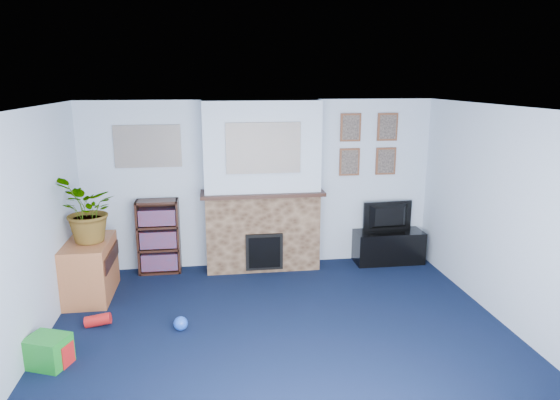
{
  "coord_description": "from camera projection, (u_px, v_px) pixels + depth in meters",
  "views": [
    {
      "loc": [
        -0.69,
        -4.75,
        2.68
      ],
      "look_at": [
        0.11,
        1.02,
        1.26
      ],
      "focal_mm": 32.0,
      "sensor_mm": 36.0,
      "label": 1
    }
  ],
  "objects": [
    {
      "name": "bookshelf",
      "position": [
        159.0,
        238.0,
        7.01
      ],
      "size": [
        0.58,
        0.28,
        1.05
      ],
      "color": "black",
      "rests_on": "ground"
    },
    {
      "name": "portrait_tr",
      "position": [
        387.0,
        127.0,
        7.21
      ],
      "size": [
        0.3,
        0.03,
        0.4
      ],
      "primitive_type": "cube",
      "color": "brown",
      "rests_on": "wall_back"
    },
    {
      "name": "wall_right",
      "position": [
        514.0,
        221.0,
        5.35
      ],
      "size": [
        0.04,
        4.5,
        2.4
      ],
      "primitive_type": "cube",
      "color": "silver",
      "rests_on": "ground"
    },
    {
      "name": "floor",
      "position": [
        283.0,
        338.0,
        5.3
      ],
      "size": [
        5.0,
        4.5,
        0.01
      ],
      "primitive_type": "cube",
      "color": "black",
      "rests_on": "ground"
    },
    {
      "name": "collage_left",
      "position": [
        148.0,
        146.0,
        6.82
      ],
      "size": [
        0.9,
        0.03,
        0.58
      ],
      "primitive_type": "cube",
      "color": "gray",
      "rests_on": "wall_back"
    },
    {
      "name": "mantel_clock",
      "position": [
        255.0,
        187.0,
        6.92
      ],
      "size": [
        0.09,
        0.05,
        0.13
      ],
      "primitive_type": "cube",
      "color": "gold",
      "rests_on": "chimney_breast"
    },
    {
      "name": "television",
      "position": [
        389.0,
        217.0,
        7.36
      ],
      "size": [
        0.76,
        0.15,
        0.43
      ],
      "primitive_type": "imported",
      "rotation": [
        0.0,
        0.0,
        3.22
      ],
      "color": "black",
      "rests_on": "tv_stand"
    },
    {
      "name": "wall_left",
      "position": [
        20.0,
        241.0,
        4.68
      ],
      "size": [
        0.04,
        4.5,
        2.4
      ],
      "primitive_type": "cube",
      "color": "silver",
      "rests_on": "ground"
    },
    {
      "name": "collage_main",
      "position": [
        263.0,
        148.0,
        6.64
      ],
      "size": [
        1.0,
        0.03,
        0.68
      ],
      "primitive_type": "cube",
      "color": "gray",
      "rests_on": "chimney_breast"
    },
    {
      "name": "mantel_candle",
      "position": [
        282.0,
        185.0,
        6.97
      ],
      "size": [
        0.05,
        0.05,
        0.17
      ],
      "primitive_type": "cylinder",
      "color": "#B2BFC6",
      "rests_on": "chimney_breast"
    },
    {
      "name": "portrait_tl",
      "position": [
        351.0,
        127.0,
        7.14
      ],
      "size": [
        0.3,
        0.03,
        0.4
      ],
      "primitive_type": "cube",
      "color": "brown",
      "rests_on": "wall_back"
    },
    {
      "name": "mantel_teddy",
      "position": [
        228.0,
        188.0,
        6.87
      ],
      "size": [
        0.13,
        0.13,
        0.13
      ],
      "primitive_type": "sphere",
      "color": "gray",
      "rests_on": "chimney_breast"
    },
    {
      "name": "tv_stand",
      "position": [
        388.0,
        248.0,
        7.45
      ],
      "size": [
        1.01,
        0.42,
        0.48
      ],
      "primitive_type": "cube",
      "color": "black",
      "rests_on": "ground"
    },
    {
      "name": "portrait_bl",
      "position": [
        349.0,
        162.0,
        7.26
      ],
      "size": [
        0.3,
        0.03,
        0.4
      ],
      "primitive_type": "cube",
      "color": "brown",
      "rests_on": "wall_back"
    },
    {
      "name": "wall_front",
      "position": [
        340.0,
        345.0,
        2.85
      ],
      "size": [
        5.0,
        0.04,
        2.4
      ],
      "primitive_type": "cube",
      "color": "silver",
      "rests_on": "ground"
    },
    {
      "name": "wall_back",
      "position": [
        261.0,
        184.0,
        7.18
      ],
      "size": [
        5.0,
        0.04,
        2.4
      ],
      "primitive_type": "cube",
      "color": "silver",
      "rests_on": "ground"
    },
    {
      "name": "green_crate",
      "position": [
        48.0,
        352.0,
        4.76
      ],
      "size": [
        0.46,
        0.42,
        0.3
      ],
      "primitive_type": "cube",
      "rotation": [
        0.0,
        0.0,
        -0.39
      ],
      "color": "#198C26",
      "rests_on": "ground"
    },
    {
      "name": "toy_ball",
      "position": [
        181.0,
        322.0,
        5.44
      ],
      "size": [
        0.16,
        0.16,
        0.16
      ],
      "primitive_type": "sphere",
      "color": "blue",
      "rests_on": "ground"
    },
    {
      "name": "portrait_br",
      "position": [
        386.0,
        161.0,
        7.33
      ],
      "size": [
        0.3,
        0.03,
        0.4
      ],
      "primitive_type": "cube",
      "color": "brown",
      "rests_on": "wall_back"
    },
    {
      "name": "mantel_can",
      "position": [
        313.0,
        186.0,
        7.03
      ],
      "size": [
        0.06,
        0.06,
        0.11
      ],
      "primitive_type": "cylinder",
      "color": "red",
      "rests_on": "chimney_breast"
    },
    {
      "name": "chimney_breast",
      "position": [
        262.0,
        188.0,
        6.98
      ],
      "size": [
        1.72,
        0.5,
        2.4
      ],
      "color": "brown",
      "rests_on": "ground"
    },
    {
      "name": "toy_block",
      "position": [
        61.0,
        354.0,
        4.78
      ],
      "size": [
        0.23,
        0.23,
        0.22
      ],
      "primitive_type": "cube",
      "rotation": [
        0.0,
        0.0,
        -0.36
      ],
      "color": "red",
      "rests_on": "ground"
    },
    {
      "name": "toy_tube",
      "position": [
        98.0,
        320.0,
        5.54
      ],
      "size": [
        0.29,
        0.13,
        0.17
      ],
      "primitive_type": "cylinder",
      "rotation": [
        0.0,
        1.43,
        0.0
      ],
      "color": "red",
      "rests_on": "ground"
    },
    {
      "name": "ceiling",
      "position": [
        283.0,
        109.0,
        4.73
      ],
      "size": [
        5.0,
        4.5,
        0.01
      ],
      "primitive_type": "cube",
      "color": "white",
      "rests_on": "wall_back"
    },
    {
      "name": "potted_plant",
      "position": [
        88.0,
        210.0,
        6.02
      ],
      "size": [
        0.69,
        0.78,
        0.81
      ],
      "primitive_type": "imported",
      "rotation": [
        0.0,
        0.0,
        4.8
      ],
      "color": "#26661E",
      "rests_on": "sideboard"
    },
    {
      "name": "sideboard",
      "position": [
        90.0,
        270.0,
        6.24
      ],
      "size": [
        0.52,
        0.93,
        0.73
      ],
      "primitive_type": "cube",
      "color": "#AC6037",
      "rests_on": "ground"
    }
  ]
}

